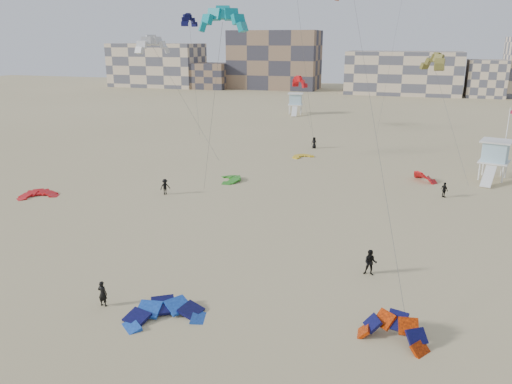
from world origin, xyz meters
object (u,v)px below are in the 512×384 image
(kite_ground_blue, at_px, (165,319))
(kitesurfer_main, at_px, (103,294))
(kite_ground_orange, at_px, (392,341))
(lifeguard_tower_near, at_px, (494,160))

(kite_ground_blue, xyz_separation_m, kitesurfer_main, (-4.20, 0.20, 0.81))
(kite_ground_blue, distance_m, kite_ground_orange, 12.68)
(kitesurfer_main, height_order, lifeguard_tower_near, lifeguard_tower_near)
(kite_ground_blue, relative_size, kitesurfer_main, 2.86)
(kite_ground_orange, height_order, lifeguard_tower_near, lifeguard_tower_near)
(kite_ground_blue, distance_m, lifeguard_tower_near, 44.00)
(kite_ground_orange, bearing_deg, kite_ground_blue, -156.86)
(kitesurfer_main, bearing_deg, lifeguard_tower_near, -124.65)
(kite_ground_blue, xyz_separation_m, lifeguard_tower_near, (21.61, 38.27, 2.23))
(kite_ground_blue, relative_size, lifeguard_tower_near, 0.70)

